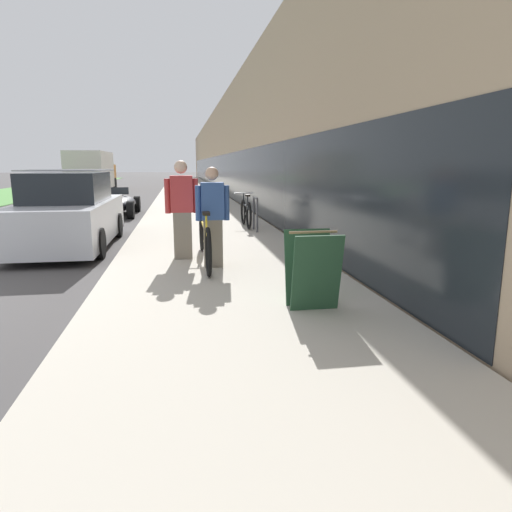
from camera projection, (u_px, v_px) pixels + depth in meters
The scene contains 12 objects.
sidewalk_slab at pixel (191, 195), 26.20m from camera, with size 3.64×70.00×0.15m.
storefront_facade at pixel (279, 152), 34.51m from camera, with size 10.01×70.00×5.51m.
lawn_strip at pixel (11, 194), 28.32m from camera, with size 5.46×70.00×0.03m.
tandem_bicycle at pixel (205, 239), 7.72m from camera, with size 0.52×2.85×0.93m.
person_rider at pixel (213, 217), 7.30m from camera, with size 0.54×0.21×1.60m.
person_bystander at pixel (182, 210), 7.93m from camera, with size 0.58×0.23×1.70m.
bike_rack_hoop at pixel (255, 210), 11.38m from camera, with size 0.05×0.60×0.84m.
cruiser_bike_nearest at pixel (246, 213), 12.17m from camera, with size 0.52×1.74×0.89m.
sandwich_board_sign at pixel (312, 269), 5.24m from camera, with size 0.56×0.56×0.90m.
parked_sedan_curbside at pixel (70, 214), 9.84m from camera, with size 1.83×4.53×1.69m.
vintage_roadster_curbside at pixel (110, 204), 16.24m from camera, with size 1.91×4.23×0.97m.
moving_truck at pixel (92, 171), 30.86m from camera, with size 2.38×7.21×2.64m.
Camera 1 is at (4.22, -5.64, 1.78)m, focal length 32.00 mm.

